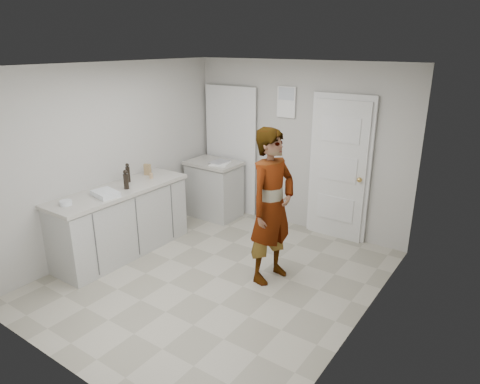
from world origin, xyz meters
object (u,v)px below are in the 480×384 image
Objects in this scene: person at (272,207)px; egg_bowl at (66,203)px; oil_cruet_a at (126,180)px; cake_mix_box at (147,170)px; spice_jar at (151,176)px; baking_dish at (105,194)px; oil_cruet_b at (128,173)px.

egg_bowl is (-2.01, -1.33, 0.03)m from person.
egg_bowl is (-0.13, -0.80, -0.10)m from oil_cruet_a.
person is 2.41m from egg_bowl.
cake_mix_box is (-2.11, 0.06, 0.08)m from person.
egg_bowl is at bearing -99.16° from oil_cruet_a.
person is 24.55× the size of spice_jar.
oil_cruet_b is at bearing 110.01° from baking_dish.
cake_mix_box is 1.15× the size of egg_bowl.
baking_dish is (-1.89, -0.86, 0.03)m from person.
oil_cruet_a is 1.85× the size of egg_bowl.
spice_jar is at bearing 87.38° from egg_bowl.
baking_dish is at bearing 124.16° from person.
person reaches higher than oil_cruet_b.
person is 13.19× the size of egg_bowl.
person is at bearing 8.69° from oil_cruet_b.
baking_dish is at bearing 75.52° from egg_bowl.
oil_cruet_b reaches higher than baking_dish.
oil_cruet_b is (-0.14, -0.29, 0.09)m from spice_jar.
egg_bowl is (0.10, -1.39, -0.05)m from cake_mix_box.
person is 2.08m from baking_dish.
oil_cruet_b is 1.02m from egg_bowl.
baking_dish is at bearing -89.88° from cake_mix_box.
oil_cruet_a reaches higher than spice_jar.
person is 1.96m from oil_cruet_a.
person is at bearing 33.56° from egg_bowl.
cake_mix_box is at bearing 93.70° from oil_cruet_b.
baking_dish is (0.06, -0.84, -0.01)m from spice_jar.
oil_cruet_a is at bearing 115.37° from person.
spice_jar is (0.16, -0.09, -0.04)m from cake_mix_box.
cake_mix_box is 0.43× the size of baking_dish.
cake_mix_box reaches higher than baking_dish.
egg_bowl is (-0.06, -1.31, -0.01)m from spice_jar.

